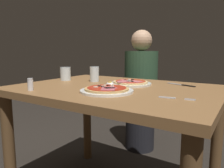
% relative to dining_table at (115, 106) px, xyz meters
% --- Properties ---
extents(dining_table, '(1.19, 0.87, 0.76)m').
position_rel_dining_table_xyz_m(dining_table, '(0.00, 0.00, 0.00)').
color(dining_table, olive).
rests_on(dining_table, ground).
extents(pizza_foreground, '(0.28, 0.28, 0.05)m').
position_rel_dining_table_xyz_m(pizza_foreground, '(0.06, -0.17, 0.13)').
color(pizza_foreground, white).
rests_on(pizza_foreground, dining_table).
extents(pizza_across_left, '(0.26, 0.26, 0.03)m').
position_rel_dining_table_xyz_m(pizza_across_left, '(0.04, 0.12, 0.13)').
color(pizza_across_left, silver).
rests_on(pizza_across_left, dining_table).
extents(water_glass_near, '(0.08, 0.08, 0.10)m').
position_rel_dining_table_xyz_m(water_glass_near, '(-0.46, 0.05, 0.16)').
color(water_glass_near, silver).
rests_on(water_glass_near, dining_table).
extents(water_glass_far, '(0.06, 0.06, 0.11)m').
position_rel_dining_table_xyz_m(water_glass_far, '(-0.24, 0.11, 0.16)').
color(water_glass_far, silver).
rests_on(water_glass_far, dining_table).
extents(fork, '(0.16, 0.04, 0.00)m').
position_rel_dining_table_xyz_m(fork, '(0.40, -0.14, 0.12)').
color(fork, silver).
rests_on(fork, dining_table).
extents(knife, '(0.19, 0.08, 0.01)m').
position_rel_dining_table_xyz_m(knife, '(0.33, 0.27, 0.12)').
color(knife, silver).
rests_on(knife, dining_table).
extents(salt_shaker, '(0.03, 0.03, 0.07)m').
position_rel_dining_table_xyz_m(salt_shaker, '(-0.32, -0.35, 0.15)').
color(salt_shaker, white).
rests_on(salt_shaker, dining_table).
extents(diner_person, '(0.32, 0.32, 1.18)m').
position_rel_dining_table_xyz_m(diner_person, '(-0.21, 0.82, -0.09)').
color(diner_person, black).
rests_on(diner_person, ground).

